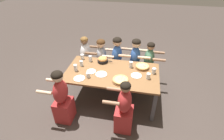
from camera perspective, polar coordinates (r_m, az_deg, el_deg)
name	(u,v)px	position (r m, az deg, el deg)	size (l,w,h in m)	color
ground_plane	(112,98)	(4.07, 0.00, -9.26)	(18.00, 18.00, 0.00)	#423833
dining_table	(112,75)	(3.64, 0.00, -1.64)	(1.91, 1.02, 0.74)	brown
pizza_board_main	(142,67)	(3.76, 9.88, 1.12)	(0.30, 0.30, 0.07)	brown
pizza_board_second	(120,80)	(3.33, 2.79, -3.26)	(0.32, 0.32, 0.06)	brown
skillet_bowl	(103,60)	(3.89, -3.06, 3.37)	(0.33, 0.23, 0.14)	black
empty_plate_a	(91,71)	(3.63, -6.78, -0.45)	(0.19, 0.19, 0.02)	white
empty_plate_b	(101,74)	(3.53, -3.52, -1.38)	(0.23, 0.23, 0.02)	white
empty_plate_c	(79,78)	(3.47, -10.63, -2.70)	(0.22, 0.22, 0.02)	white
empty_plate_d	(136,76)	(3.52, 7.92, -1.80)	(0.21, 0.21, 0.02)	white
cocktail_glass_blue	(88,75)	(3.45, -7.80, -1.74)	(0.07, 0.07, 0.13)	silver
drinking_glass_a	(148,76)	(3.45, 11.76, -1.97)	(0.08, 0.08, 0.12)	silver
drinking_glass_b	(76,68)	(3.67, -11.80, 0.72)	(0.07, 0.07, 0.14)	silver
drinking_glass_c	(81,63)	(3.81, -9.95, 2.14)	(0.07, 0.07, 0.12)	silver
drinking_glass_d	(131,65)	(3.73, 6.19, 1.66)	(0.07, 0.07, 0.13)	silver
drinking_glass_e	(82,57)	(4.06, -9.67, 4.19)	(0.08, 0.08, 0.12)	silver
drinking_glass_f	(154,71)	(3.63, 13.48, -0.36)	(0.08, 0.08, 0.12)	silver
drinking_glass_g	(90,59)	(3.95, -7.10, 3.70)	(0.07, 0.07, 0.13)	silver
diner_near_left	(62,99)	(3.42, -16.04, -8.96)	(0.51, 0.40, 1.15)	#B22D2D
diner_far_midright	(135,63)	(4.26, 7.42, 2.15)	(0.51, 0.40, 1.19)	#2D5193
diner_near_midright	(124,109)	(3.17, 3.95, -12.61)	(0.51, 0.40, 1.09)	#B22D2D
diner_far_right	(148,66)	(4.29, 11.77, 1.22)	(0.51, 0.40, 1.14)	#477556
diner_far_center	(117,61)	(4.30, 1.62, 2.81)	(0.51, 0.40, 1.19)	#2D5193
diner_far_midleft	(102,61)	(4.39, -3.38, 2.85)	(0.51, 0.40, 1.11)	#99999E
diner_far_left	(86,60)	(4.50, -8.40, 3.33)	(0.51, 0.40, 1.14)	silver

